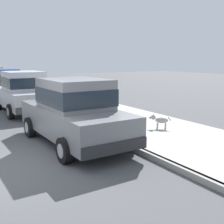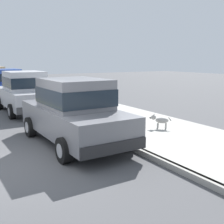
# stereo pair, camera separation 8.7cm
# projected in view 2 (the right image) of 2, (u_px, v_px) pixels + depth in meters

# --- Properties ---
(ground_plane) EXTENTS (80.00, 80.00, 0.00)m
(ground_plane) POSITION_uv_depth(u_px,v_px,m) (9.00, 167.00, 6.55)
(ground_plane) COLOR #4C4C4F
(curb) EXTENTS (0.16, 64.00, 0.14)m
(curb) POSITION_uv_depth(u_px,v_px,m) (124.00, 144.00, 8.14)
(curb) COLOR gray
(curb) RESTS_ON ground
(sidewalk) EXTENTS (3.60, 64.00, 0.14)m
(sidewalk) POSITION_uv_depth(u_px,v_px,m) (172.00, 135.00, 9.05)
(sidewalk) COLOR #A8A59E
(sidewalk) RESTS_ON ground
(car_grey_sedan) EXTENTS (2.11, 4.64, 1.92)m
(car_grey_sedan) POSITION_uv_depth(u_px,v_px,m) (74.00, 111.00, 8.27)
(car_grey_sedan) COLOR slate
(car_grey_sedan) RESTS_ON ground
(car_silver_sedan) EXTENTS (2.04, 4.60, 1.92)m
(car_silver_sedan) POSITION_uv_depth(u_px,v_px,m) (25.00, 91.00, 13.28)
(car_silver_sedan) COLOR #BCBCC1
(car_silver_sedan) RESTS_ON ground
(car_blue_hatchback) EXTENTS (1.99, 3.82, 1.88)m
(car_blue_hatchback) POSITION_uv_depth(u_px,v_px,m) (6.00, 84.00, 17.48)
(car_blue_hatchback) COLOR #28479E
(car_blue_hatchback) RESTS_ON ground
(dog_grey) EXTENTS (0.55, 0.59, 0.49)m
(dog_grey) POSITION_uv_depth(u_px,v_px,m) (160.00, 120.00, 9.64)
(dog_grey) COLOR #999691
(dog_grey) RESTS_ON sidewalk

